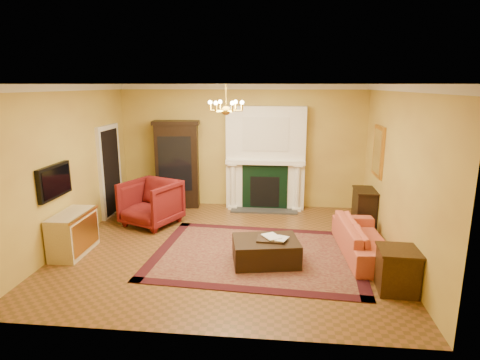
# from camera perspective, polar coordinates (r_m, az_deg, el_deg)

# --- Properties ---
(floor) EXTENTS (6.00, 5.50, 0.02)m
(floor) POSITION_cam_1_polar(r_m,az_deg,el_deg) (7.69, -1.84, -9.56)
(floor) COLOR brown
(floor) RESTS_ON ground
(ceiling) EXTENTS (6.00, 5.50, 0.02)m
(ceiling) POSITION_cam_1_polar(r_m,az_deg,el_deg) (7.08, -2.03, 13.55)
(ceiling) COLOR white
(ceiling) RESTS_ON wall_back
(wall_back) EXTENTS (6.00, 0.02, 3.00)m
(wall_back) POSITION_cam_1_polar(r_m,az_deg,el_deg) (9.93, 0.23, 4.79)
(wall_back) COLOR #DBC34E
(wall_back) RESTS_ON floor
(wall_front) EXTENTS (6.00, 0.02, 3.00)m
(wall_front) POSITION_cam_1_polar(r_m,az_deg,el_deg) (4.61, -6.60, -5.57)
(wall_front) COLOR #DBC34E
(wall_front) RESTS_ON floor
(wall_left) EXTENTS (0.02, 5.50, 3.00)m
(wall_left) POSITION_cam_1_polar(r_m,az_deg,el_deg) (8.20, -23.26, 1.84)
(wall_left) COLOR #DBC34E
(wall_left) RESTS_ON floor
(wall_right) EXTENTS (0.02, 5.50, 3.00)m
(wall_right) POSITION_cam_1_polar(r_m,az_deg,el_deg) (7.46, 21.65, 0.91)
(wall_right) COLOR #DBC34E
(wall_right) RESTS_ON floor
(fireplace) EXTENTS (1.90, 0.70, 2.50)m
(fireplace) POSITION_cam_1_polar(r_m,az_deg,el_deg) (9.76, 3.63, 2.79)
(fireplace) COLOR white
(fireplace) RESTS_ON wall_back
(crown_molding) EXTENTS (6.00, 5.50, 0.12)m
(crown_molding) POSITION_cam_1_polar(r_m,az_deg,el_deg) (8.03, -1.06, 13.05)
(crown_molding) COLOR silver
(crown_molding) RESTS_ON ceiling
(doorway) EXTENTS (0.08, 1.05, 2.10)m
(doorway) POSITION_cam_1_polar(r_m,az_deg,el_deg) (9.75, -17.96, 1.25)
(doorway) COLOR silver
(doorway) RESTS_ON wall_left
(tv_panel) EXTENTS (0.09, 0.95, 0.58)m
(tv_panel) POSITION_cam_1_polar(r_m,az_deg,el_deg) (7.69, -24.87, -0.17)
(tv_panel) COLOR black
(tv_panel) RESTS_ON wall_left
(gilt_mirror) EXTENTS (0.06, 0.76, 1.05)m
(gilt_mirror) POSITION_cam_1_polar(r_m,az_deg,el_deg) (8.75, 19.06, 3.86)
(gilt_mirror) COLOR gold
(gilt_mirror) RESTS_ON wall_right
(chandelier) EXTENTS (0.63, 0.55, 0.53)m
(chandelier) POSITION_cam_1_polar(r_m,az_deg,el_deg) (7.09, -2.00, 10.30)
(chandelier) COLOR gold
(chandelier) RESTS_ON ceiling
(oriental_rug) EXTENTS (3.87, 3.01, 0.01)m
(oriental_rug) POSITION_cam_1_polar(r_m,az_deg,el_deg) (7.36, 2.46, -10.52)
(oriental_rug) COLOR #3F0D12
(oriental_rug) RESTS_ON floor
(china_cabinet) EXTENTS (1.08, 0.59, 2.05)m
(china_cabinet) POSITION_cam_1_polar(r_m,az_deg,el_deg) (10.03, -8.87, 1.96)
(china_cabinet) COLOR black
(china_cabinet) RESTS_ON floor
(wingback_armchair) EXTENTS (1.35, 1.32, 1.08)m
(wingback_armchair) POSITION_cam_1_polar(r_m,az_deg,el_deg) (8.90, -12.57, -2.90)
(wingback_armchair) COLOR maroon
(wingback_armchair) RESTS_ON floor
(pedestal_table) EXTENTS (0.40, 0.40, 0.72)m
(pedestal_table) POSITION_cam_1_polar(r_m,az_deg,el_deg) (9.57, -15.52, -2.68)
(pedestal_table) COLOR black
(pedestal_table) RESTS_ON floor
(commode) EXTENTS (0.49, 1.02, 0.76)m
(commode) POSITION_cam_1_polar(r_m,az_deg,el_deg) (7.89, -22.66, -7.00)
(commode) COLOR beige
(commode) RESTS_ON floor
(coral_sofa) EXTENTS (0.72, 2.07, 0.80)m
(coral_sofa) POSITION_cam_1_polar(r_m,az_deg,el_deg) (7.56, 17.40, -7.30)
(coral_sofa) COLOR #C4543E
(coral_sofa) RESTS_ON floor
(end_table) EXTENTS (0.57, 0.57, 0.63)m
(end_table) POSITION_cam_1_polar(r_m,az_deg,el_deg) (6.48, 21.47, -11.99)
(end_table) COLOR #34210E
(end_table) RESTS_ON floor
(console_table) EXTENTS (0.40, 0.71, 0.79)m
(console_table) POSITION_cam_1_polar(r_m,az_deg,el_deg) (9.04, 17.23, -3.91)
(console_table) COLOR black
(console_table) RESTS_ON floor
(leather_ottoman) EXTENTS (1.23, 0.99, 0.41)m
(leather_ottoman) POSITION_cam_1_polar(r_m,az_deg,el_deg) (6.98, 3.67, -10.02)
(leather_ottoman) COLOR black
(leather_ottoman) RESTS_ON oriental_rug
(ottoman_tray) EXTENTS (0.47, 0.37, 0.03)m
(ottoman_tray) POSITION_cam_1_polar(r_m,az_deg,el_deg) (6.89, 4.36, -8.36)
(ottoman_tray) COLOR black
(ottoman_tray) RESTS_ON leather_ottoman
(book_a) EXTENTS (0.22, 0.15, 0.32)m
(book_a) POSITION_cam_1_polar(r_m,az_deg,el_deg) (6.80, 3.65, -7.07)
(book_a) COLOR gray
(book_a) RESTS_ON ottoman_tray
(book_b) EXTENTS (0.19, 0.09, 0.27)m
(book_b) POSITION_cam_1_polar(r_m,az_deg,el_deg) (6.84, 5.10, -7.20)
(book_b) COLOR gray
(book_b) RESTS_ON ottoman_tray
(topiary_left) EXTENTS (0.15, 0.15, 0.40)m
(topiary_left) POSITION_cam_1_polar(r_m,az_deg,el_deg) (9.73, -0.78, 4.30)
(topiary_left) COLOR tan
(topiary_left) RESTS_ON fireplace
(topiary_right) EXTENTS (0.14, 0.14, 0.38)m
(topiary_right) POSITION_cam_1_polar(r_m,az_deg,el_deg) (9.68, 7.91, 4.06)
(topiary_right) COLOR tan
(topiary_right) RESTS_ON fireplace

